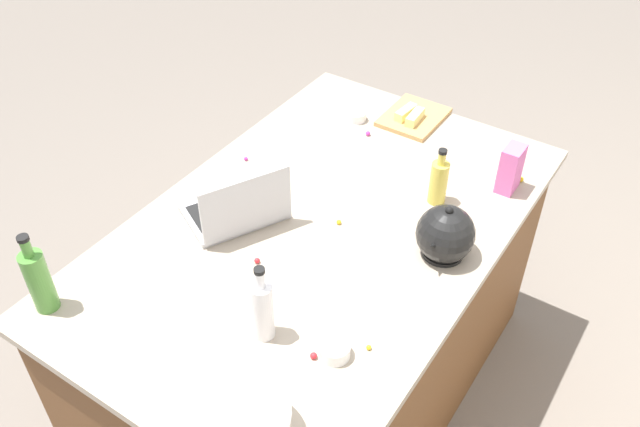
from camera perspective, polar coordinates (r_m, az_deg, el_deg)
ground_plane at (r=2.88m, az=-0.00°, el=-14.55°), size 12.00×12.00×0.00m
island_counter at (r=2.52m, az=-0.00°, el=-8.66°), size 1.70×1.07×0.90m
laptop at (r=2.20m, az=-6.87°, el=0.34°), size 0.38×0.34×0.22m
mixing_bowl_large at (r=1.66m, az=-7.51°, el=-17.21°), size 0.29×0.29×0.13m
bottle_vinegar at (r=1.82m, az=-4.84°, el=-7.97°), size 0.06×0.06×0.25m
bottle_olive at (r=2.03m, az=-22.50°, el=-5.14°), size 0.07×0.07×0.27m
bottle_oil at (r=2.28m, az=9.91°, el=2.68°), size 0.06×0.06×0.21m
kettle at (r=2.08m, az=10.45°, el=-1.75°), size 0.21×0.18×0.20m
cutting_board at (r=2.73m, az=7.84°, el=8.01°), size 0.26×0.21×0.02m
butter_stick_left at (r=2.70m, az=7.21°, el=8.40°), size 0.11×0.05×0.04m
butter_stick_right at (r=2.67m, az=7.96°, el=8.00°), size 0.11×0.04×0.04m
ramekin_small at (r=2.69m, az=3.08°, el=8.14°), size 0.07×0.07×0.04m
ramekin_medium at (r=1.83m, az=1.26°, el=-11.39°), size 0.08×0.08×0.04m
candy_bag at (r=2.38m, az=15.67°, el=3.63°), size 0.09×0.06×0.17m
candy_0 at (r=2.49m, az=-6.22°, el=4.58°), size 0.01×0.01×0.01m
candy_1 at (r=1.83m, az=-0.54°, el=-11.83°), size 0.02×0.02×0.02m
candy_2 at (r=2.20m, az=1.59°, el=-0.73°), size 0.02×0.02×0.02m
candy_3 at (r=2.47m, az=16.48°, el=2.77°), size 0.02×0.02×0.02m
candy_4 at (r=2.61m, az=4.04°, el=6.70°), size 0.02×0.02×0.02m
candy_5 at (r=2.08m, az=-5.29°, el=-3.95°), size 0.02×0.02×0.02m
candy_6 at (r=2.14m, az=11.34°, el=-2.91°), size 0.02×0.02×0.02m
candy_7 at (r=1.85m, az=4.11°, el=-11.13°), size 0.01×0.01×0.01m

